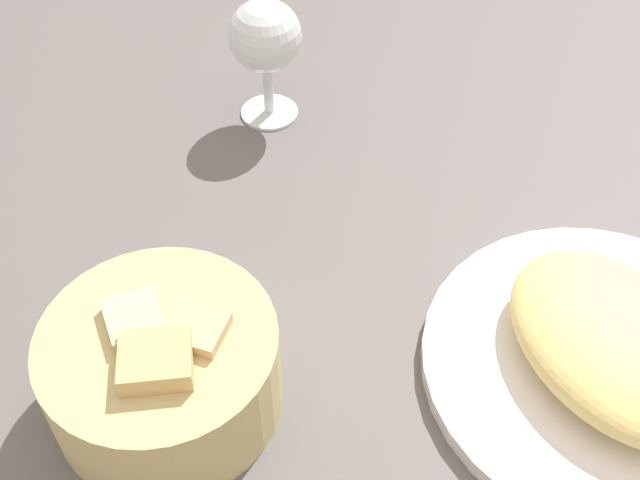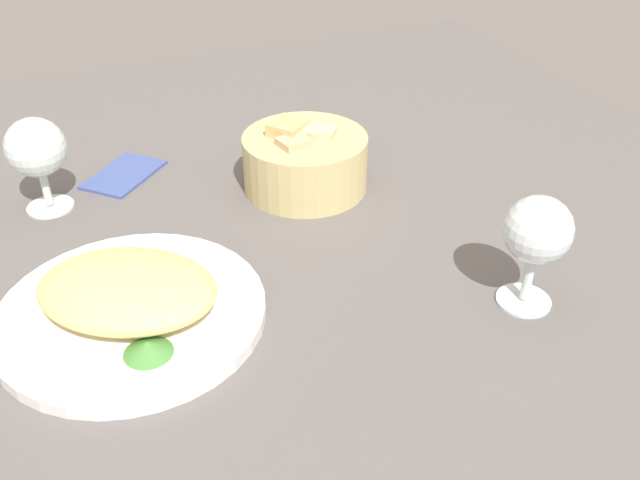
% 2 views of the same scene
% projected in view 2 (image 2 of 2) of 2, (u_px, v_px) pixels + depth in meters
% --- Properties ---
extents(ground_plane, '(1.40, 1.40, 0.02)m').
position_uv_depth(ground_plane, '(255.00, 262.00, 0.81)').
color(ground_plane, '#5F5A58').
extents(plate, '(0.27, 0.27, 0.01)m').
position_uv_depth(plate, '(132.00, 313.00, 0.70)').
color(plate, white).
rests_on(plate, ground_plane).
extents(omelette, '(0.22, 0.21, 0.05)m').
position_uv_depth(omelette, '(127.00, 290.00, 0.69)').
color(omelette, '#EFD47A').
rests_on(omelette, plate).
extents(lettuce_garnish, '(0.05, 0.05, 0.01)m').
position_uv_depth(lettuce_garnish, '(148.00, 347.00, 0.64)').
color(lettuce_garnish, '#46883A').
rests_on(lettuce_garnish, plate).
extents(bread_basket, '(0.16, 0.16, 0.09)m').
position_uv_depth(bread_basket, '(305.00, 161.00, 0.91)').
color(bread_basket, tan).
rests_on(bread_basket, ground_plane).
extents(wine_glass_near, '(0.07, 0.07, 0.12)m').
position_uv_depth(wine_glass_near, '(537.00, 235.00, 0.68)').
color(wine_glass_near, silver).
rests_on(wine_glass_near, ground_plane).
extents(wine_glass_far, '(0.07, 0.07, 0.12)m').
position_uv_depth(wine_glass_far, '(36.00, 151.00, 0.84)').
color(wine_glass_far, silver).
rests_on(wine_glass_far, ground_plane).
extents(folded_napkin, '(0.13, 0.13, 0.01)m').
position_uv_depth(folded_napkin, '(124.00, 173.00, 0.95)').
color(folded_napkin, '#415596').
rests_on(folded_napkin, ground_plane).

